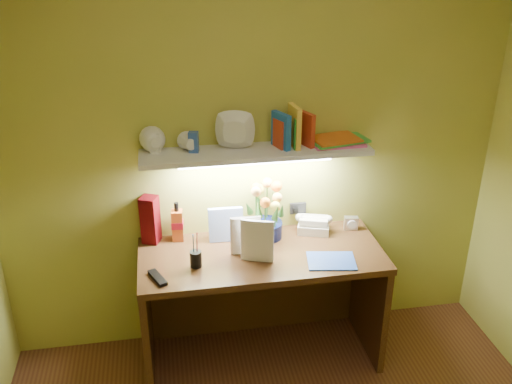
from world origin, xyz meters
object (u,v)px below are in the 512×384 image
(desk, at_px, (261,306))
(desk_clock, at_px, (351,223))
(flower_bouquet, at_px, (266,211))
(whisky_bottle, at_px, (177,221))
(telephone, at_px, (314,223))

(desk, distance_m, desk_clock, 0.75)
(flower_bouquet, xyz_separation_m, desk_clock, (0.53, 0.00, -0.13))
(desk, height_order, whisky_bottle, whisky_bottle)
(desk, xyz_separation_m, flower_bouquet, (0.06, 0.18, 0.55))
(desk, relative_size, telephone, 7.46)
(desk, height_order, telephone, telephone)
(desk, distance_m, whisky_bottle, 0.72)
(telephone, xyz_separation_m, desk_clock, (0.23, -0.01, -0.02))
(desk_clock, xyz_separation_m, whisky_bottle, (-1.06, 0.05, 0.08))
(whisky_bottle, bearing_deg, flower_bouquet, -5.92)
(desk_clock, height_order, whisky_bottle, whisky_bottle)
(telephone, relative_size, desk_clock, 2.28)
(flower_bouquet, height_order, telephone, flower_bouquet)
(desk, xyz_separation_m, desk_clock, (0.59, 0.18, 0.42))
(telephone, xyz_separation_m, whisky_bottle, (-0.82, 0.04, 0.07))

